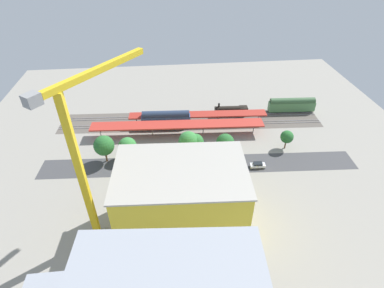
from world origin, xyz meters
The scene contains 26 objects.
ground_plane centered at (0.00, 0.00, 0.00)m, with size 155.83×155.83×0.00m, color gray.
rail_bed centered at (0.00, -21.54, 0.00)m, with size 97.40×13.64×0.01m, color #5B544C.
street_asphalt centered at (0.00, 4.45, 0.00)m, with size 97.40×9.00×0.01m, color #424244.
track_rails centered at (0.00, -21.54, 0.18)m, with size 97.27×12.34×0.12m.
platform_canopy_near centered at (5.51, -12.73, 4.16)m, with size 60.04×8.51×4.42m.
platform_canopy_far centered at (-2.44, -19.46, 3.80)m, with size 50.54×7.00×4.07m.
locomotive centered at (-16.64, -24.36, 1.77)m, with size 14.27×3.43×5.07m.
passenger_coach centered at (-40.08, -24.36, 3.12)m, with size 18.15×3.85×5.93m.
freight_coach_far centered at (9.39, -18.72, 3.30)m, with size 17.81×4.06×6.28m.
parked_car_0 centered at (-17.73, 7.47, 0.77)m, with size 4.70×2.06×1.73m.
parked_car_1 centered at (-12.00, 7.77, 0.73)m, with size 4.55×2.00×1.65m.
parked_car_2 centered at (-6.24, 8.04, 0.72)m, with size 4.45×1.92×1.62m.
parked_car_3 centered at (0.51, 8.12, 0.74)m, with size 4.33×2.07×1.64m.
parked_car_4 centered at (7.02, 8.45, 0.75)m, with size 4.59×2.19×1.70m.
construction_building centered at (7.02, 27.63, 9.18)m, with size 28.14×18.51×18.36m, color yellow.
construction_roof_slab centered at (7.02, 27.63, 18.56)m, with size 28.74×19.11×0.40m, color #ADA89E.
tower_crane centered at (25.77, 27.07, 23.59)m, with size 17.95×22.54×39.93m.
box_truck_0 centered at (0.74, 13.64, 1.58)m, with size 10.21×2.82×3.14m.
box_truck_1 centered at (-1.57, 11.55, 1.75)m, with size 8.77×2.46×3.57m.
street_tree_0 centered at (0.68, -0.74, 4.87)m, with size 5.56×5.56×7.66m.
street_tree_1 centered at (21.77, -0.98, 4.77)m, with size 5.67×5.67×7.62m.
street_tree_2 centered at (28.66, -0.27, 6.03)m, with size 6.27×6.27×9.19m.
street_tree_3 centered at (-29.44, -1.23, 4.50)m, with size 4.23×4.23×6.64m.
street_tree_4 centered at (-8.79, 0.07, 4.64)m, with size 5.79×5.79×7.55m.
street_tree_5 centered at (2.86, -0.30, 5.84)m, with size 6.20×6.20×8.95m.
traffic_light centered at (23.41, -0.05, 4.57)m, with size 0.50×0.36×6.92m.
Camera 1 is at (9.49, 76.29, 61.11)m, focal length 28.46 mm.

